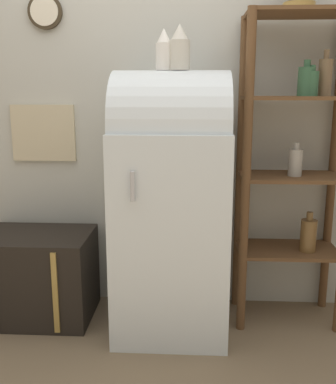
{
  "coord_description": "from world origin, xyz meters",
  "views": [
    {
      "loc": [
        0.12,
        -2.22,
        1.36
      ],
      "look_at": [
        -0.02,
        0.22,
        0.81
      ],
      "focal_mm": 42.0,
      "sensor_mm": 36.0,
      "label": 1
    }
  ],
  "objects_px": {
    "refrigerator": "(171,200)",
    "suitcase_trunk": "(38,275)",
    "vase_left": "(164,51)",
    "vase_center": "(180,49)"
  },
  "relations": [
    {
      "from": "vase_left",
      "to": "vase_center",
      "type": "height_order",
      "value": "vase_center"
    },
    {
      "from": "refrigerator",
      "to": "vase_left",
      "type": "bearing_deg",
      "value": 162.0
    },
    {
      "from": "refrigerator",
      "to": "vase_center",
      "type": "bearing_deg",
      "value": 13.92
    },
    {
      "from": "refrigerator",
      "to": "vase_center",
      "type": "height_order",
      "value": "vase_center"
    },
    {
      "from": "suitcase_trunk",
      "to": "vase_center",
      "type": "relative_size",
      "value": 2.8
    },
    {
      "from": "refrigerator",
      "to": "vase_left",
      "type": "xyz_separation_m",
      "value": [
        -0.04,
        0.01,
        0.8
      ]
    },
    {
      "from": "vase_left",
      "to": "vase_center",
      "type": "distance_m",
      "value": 0.08
    },
    {
      "from": "suitcase_trunk",
      "to": "refrigerator",
      "type": "bearing_deg",
      "value": -3.74
    },
    {
      "from": "refrigerator",
      "to": "suitcase_trunk",
      "type": "relative_size",
      "value": 2.24
    },
    {
      "from": "refrigerator",
      "to": "suitcase_trunk",
      "type": "height_order",
      "value": "refrigerator"
    }
  ]
}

